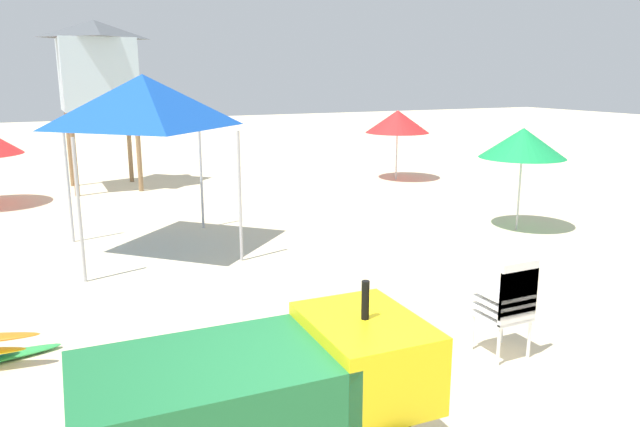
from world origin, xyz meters
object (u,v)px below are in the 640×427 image
(utility_cart, at_px, (264,391))
(popup_canopy, at_px, (144,101))
(lifeguard_tower, at_px, (97,65))
(beach_umbrella_left, at_px, (523,143))
(beach_umbrella_mid, at_px, (397,122))
(stacked_plastic_chairs, at_px, (509,300))

(utility_cart, relative_size, popup_canopy, 0.87)
(lifeguard_tower, height_order, beach_umbrella_left, lifeguard_tower)
(utility_cart, height_order, beach_umbrella_left, beach_umbrella_left)
(utility_cart, xyz_separation_m, beach_umbrella_mid, (8.17, 11.08, 0.88))
(popup_canopy, bearing_deg, utility_cart, -93.55)
(beach_umbrella_mid, bearing_deg, utility_cart, -126.42)
(utility_cart, relative_size, beach_umbrella_mid, 1.30)
(popup_canopy, distance_m, lifeguard_tower, 6.55)
(stacked_plastic_chairs, relative_size, beach_umbrella_mid, 0.56)
(beach_umbrella_left, bearing_deg, beach_umbrella_mid, 80.50)
(beach_umbrella_mid, bearing_deg, lifeguard_tower, 164.83)
(utility_cart, distance_m, popup_canopy, 6.91)
(lifeguard_tower, xyz_separation_m, beach_umbrella_left, (6.78, -8.09, -1.50))
(beach_umbrella_left, height_order, beach_umbrella_mid, beach_umbrella_left)
(utility_cart, bearing_deg, beach_umbrella_left, 35.38)
(lifeguard_tower, height_order, beach_umbrella_mid, lifeguard_tower)
(popup_canopy, bearing_deg, stacked_plastic_chairs, -65.14)
(beach_umbrella_mid, bearing_deg, stacked_plastic_chairs, -116.50)
(popup_canopy, distance_m, beach_umbrella_left, 6.99)
(popup_canopy, bearing_deg, lifeguard_tower, 90.20)
(utility_cart, height_order, beach_umbrella_mid, beach_umbrella_mid)
(utility_cart, bearing_deg, stacked_plastic_chairs, 15.99)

